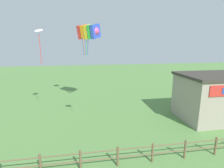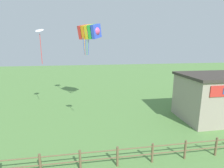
# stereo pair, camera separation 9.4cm
# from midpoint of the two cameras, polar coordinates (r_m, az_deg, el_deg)

# --- Properties ---
(wooden_fence) EXTENTS (17.32, 0.14, 1.24)m
(wooden_fence) POSITION_cam_midpoint_polar(r_m,az_deg,el_deg) (11.00, 1.61, -22.22)
(wooden_fence) COLOR brown
(wooden_fence) RESTS_ON ground_plane
(kite_rainbow_parafoil) EXTENTS (2.97, 2.81, 3.31)m
(kite_rainbow_parafoil) POSITION_cam_midpoint_polar(r_m,az_deg,el_deg) (19.66, -7.72, 16.60)
(kite_rainbow_parafoil) COLOR #E54C8C
(kite_white_delta) EXTENTS (0.97, 0.95, 3.29)m
(kite_white_delta) POSITION_cam_midpoint_polar(r_m,az_deg,el_deg) (17.99, -22.92, 14.99)
(kite_white_delta) COLOR white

